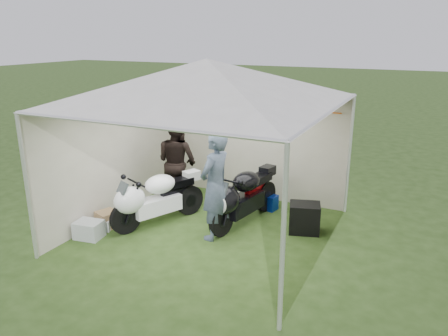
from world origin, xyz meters
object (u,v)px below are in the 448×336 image
Objects in this scene: motorcycle_black at (241,196)px; crate_0 at (89,230)px; person_dark_jacket at (177,162)px; crate_2 at (104,225)px; paddock_stand at (267,202)px; crate_1 at (107,219)px; person_blue_jacket at (215,186)px; canopy_tent at (208,85)px; motorcycle_white at (153,197)px; equipment_box at (304,218)px.

motorcycle_black is 4.48× the size of crate_0.
crate_2 is at bearing 83.43° from person_dark_jacket.
crate_1 is at bearing -138.11° from paddock_stand.
paddock_stand is 0.21× the size of person_blue_jacket.
crate_2 is (-0.58, -1.62, -0.82)m from person_dark_jacket.
crate_1 is 1.27× the size of crate_2.
crate_0 is at bearing -147.37° from canopy_tent.
motorcycle_white is 0.97× the size of person_blue_jacket.
person_blue_jacket is 2.32m from crate_0.
crate_2 is at bearing 87.65° from crate_0.
person_blue_jacket is at bearing 26.42° from crate_0.
motorcycle_black is at bearing 31.33° from crate_2.
equipment_box is 1.17× the size of crate_0.
canopy_tent is 12.59× the size of crate_0.
crate_1 is at bearing -159.88° from canopy_tent.
person_blue_jacket reaches higher than motorcycle_black.
paddock_stand is 1.19× the size of crate_1.
person_dark_jacket reaches higher than crate_1.
motorcycle_white is 0.93m from crate_1.
crate_2 is (-1.93, -0.62, -0.84)m from person_blue_jacket.
person_dark_jacket is (-1.72, -0.58, 0.77)m from paddock_stand.
motorcycle_black is 2.47m from crate_1.
person_dark_jacket is at bearing 178.92° from motorcycle_black.
person_blue_jacket is at bearing -94.83° from motorcycle_black.
canopy_tent reaches higher than motorcycle_white.
crate_0 is at bearing -92.35° from crate_2.
person_blue_jacket is at bearing -146.63° from equipment_box.
canopy_tent is at bearing 20.12° from crate_1.
crate_1 is at bearing -157.43° from equipment_box.
person_blue_jacket reaches higher than person_dark_jacket.
paddock_stand is at bearing 143.46° from equipment_box.
motorcycle_black reaches higher than crate_1.
canopy_tent is 3.06m from crate_1.
paddock_stand is at bearing 43.76° from crate_2.
crate_1 reaches higher than crate_2.
person_blue_jacket is (0.20, -0.15, -1.63)m from canopy_tent.
crate_2 is (-2.30, -2.20, -0.05)m from paddock_stand.
crate_2 is at bearing -63.99° from person_blue_jacket.
person_dark_jacket is at bearing 120.51° from motorcycle_white.
equipment_box reaches higher than crate_1.
paddock_stand is at bearing 69.31° from motorcycle_white.
person_blue_jacket is 1.72m from equipment_box.
crate_0 is 1.34× the size of crate_1.
canopy_tent reaches higher than equipment_box.
crate_2 is at bearing -156.15° from canopy_tent.
crate_1 is at bearing -122.54° from motorcycle_white.
paddock_stand is (0.17, 0.91, -0.41)m from motorcycle_black.
motorcycle_white reaches higher than equipment_box.
person_blue_jacket reaches higher than crate_0.
crate_2 is (-1.74, -0.77, -2.48)m from canopy_tent.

